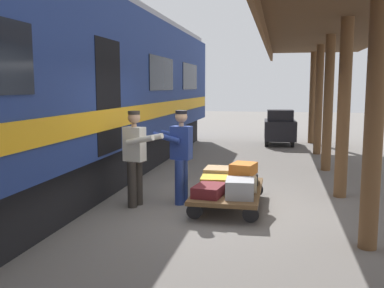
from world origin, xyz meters
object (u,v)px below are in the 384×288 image
at_px(porter_by_door, 136,155).
at_px(baggage_tug, 280,128).
at_px(suitcase_tan_vintage, 219,174).
at_px(suitcase_gray_aluminum, 240,188).
at_px(suitcase_maroon_trunk, 209,190).
at_px(suitcase_orange_carryall, 244,169).
at_px(train_car, 32,90).
at_px(suitcase_yellow_case, 214,182).
at_px(suitcase_black_hardshell, 245,177).
at_px(luggage_cart, 228,191).
at_px(suitcase_cream_canvas, 243,182).
at_px(porter_in_overalls, 180,153).

xyz_separation_m(porter_by_door, baggage_tug, (-2.49, -8.84, -0.30)).
relative_size(suitcase_tan_vintage, suitcase_gray_aluminum, 1.02).
distance_m(suitcase_maroon_trunk, suitcase_orange_carryall, 0.83).
height_order(train_car, suitcase_tan_vintage, train_car).
distance_m(suitcase_gray_aluminum, suitcase_yellow_case, 0.77).
bearing_deg(train_car, suitcase_tan_vintage, -166.24).
bearing_deg(baggage_tug, suitcase_gray_aluminum, 86.13).
height_order(suitcase_yellow_case, suitcase_black_hardshell, suitcase_black_hardshell).
xyz_separation_m(luggage_cart, baggage_tug, (-0.87, -8.55, 0.34)).
height_order(suitcase_cream_canvas, suitcase_orange_carryall, suitcase_orange_carryall).
bearing_deg(porter_by_door, luggage_cart, -169.61).
distance_m(train_car, porter_by_door, 2.29).
bearing_deg(baggage_tug, train_car, 63.03).
xyz_separation_m(suitcase_yellow_case, porter_by_door, (1.36, 0.30, 0.49)).
bearing_deg(baggage_tug, suitcase_tan_vintage, 81.97).
height_order(suitcase_gray_aluminum, suitcase_orange_carryall, suitcase_orange_carryall).
bearing_deg(suitcase_orange_carryall, luggage_cart, 2.45).
relative_size(suitcase_orange_carryall, baggage_tug, 0.28).
relative_size(suitcase_yellow_case, suitcase_cream_canvas, 0.91).
xyz_separation_m(suitcase_cream_canvas, baggage_tug, (-0.62, -8.55, 0.16)).
distance_m(suitcase_cream_canvas, porter_by_door, 1.95).
distance_m(luggage_cart, suitcase_maroon_trunk, 0.64).
xyz_separation_m(suitcase_orange_carryall, porter_in_overalls, (1.15, -0.04, 0.23)).
relative_size(luggage_cart, suitcase_maroon_trunk, 3.36).
bearing_deg(suitcase_yellow_case, luggage_cart, -180.00).
xyz_separation_m(porter_in_overalls, baggage_tug, (-1.76, -8.49, -0.30)).
bearing_deg(porter_in_overalls, train_car, 6.31).
xyz_separation_m(suitcase_maroon_trunk, porter_in_overalls, (0.63, -0.63, 0.50)).
distance_m(suitcase_tan_vintage, suitcase_black_hardshell, 0.51).
relative_size(suitcase_orange_carryall, porter_in_overalls, 0.28).
relative_size(suitcase_gray_aluminum, baggage_tug, 0.31).
xyz_separation_m(suitcase_tan_vintage, porter_in_overalls, (0.63, 0.52, 0.47)).
relative_size(porter_in_overalls, baggage_tug, 0.97).
height_order(luggage_cart, porter_by_door, porter_by_door).
bearing_deg(suitcase_tan_vintage, luggage_cart, 113.87).
height_order(train_car, suitcase_yellow_case, train_car).
bearing_deg(porter_in_overalls, suitcase_maroon_trunk, 135.29).
bearing_deg(suitcase_tan_vintage, porter_by_door, 32.55).
height_order(luggage_cart, suitcase_gray_aluminum, suitcase_gray_aluminum).
xyz_separation_m(train_car, porter_in_overalls, (-2.72, -0.30, -1.14)).
bearing_deg(suitcase_black_hardshell, suitcase_yellow_case, 48.49).
xyz_separation_m(train_car, suitcase_tan_vintage, (-3.35, -0.82, -1.60)).
height_order(suitcase_cream_canvas, suitcase_maroon_trunk, suitcase_cream_canvas).
xyz_separation_m(suitcase_cream_canvas, porter_in_overalls, (1.14, -0.05, 0.46)).
distance_m(train_car, luggage_cart, 4.03).
distance_m(luggage_cart, porter_by_door, 1.77).
xyz_separation_m(luggage_cart, suitcase_gray_aluminum, (-0.25, 0.57, 0.20)).
xyz_separation_m(suitcase_cream_canvas, suitcase_maroon_trunk, (0.51, 0.57, -0.04)).
distance_m(suitcase_tan_vintage, baggage_tug, 8.05).
height_order(luggage_cart, suitcase_maroon_trunk, suitcase_maroon_trunk).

